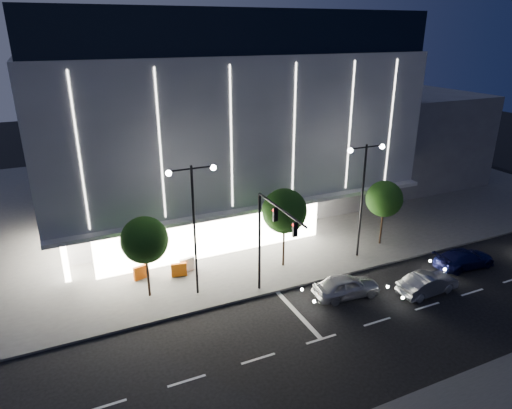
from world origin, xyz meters
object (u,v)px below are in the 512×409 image
at_px(barrier_d, 187,265).
at_px(tree_mid, 285,213).
at_px(traffic_mast, 270,231).
at_px(tree_left, 145,242).
at_px(car_second, 428,284).
at_px(barrier_c, 179,270).
at_px(street_lamp_west, 194,212).
at_px(car_third, 464,259).
at_px(street_lamp_east, 363,185).
at_px(barrier_a, 141,272).
at_px(car_lead, 346,286).
at_px(tree_right, 384,201).

bearing_deg(barrier_d, tree_mid, -28.97).
height_order(traffic_mast, barrier_d, traffic_mast).
bearing_deg(tree_left, car_second, -23.08).
relative_size(tree_left, car_second, 1.30).
bearing_deg(barrier_c, car_second, -21.89).
relative_size(street_lamp_west, barrier_d, 8.18).
height_order(car_third, barrier_d, car_third).
relative_size(tree_mid, barrier_c, 5.59).
relative_size(traffic_mast, barrier_c, 6.43).
xyz_separation_m(traffic_mast, street_lamp_east, (9.00, 2.66, 0.93)).
relative_size(street_lamp_west, tree_mid, 1.46).
bearing_deg(barrier_a, tree_left, -102.99).
bearing_deg(street_lamp_east, street_lamp_west, 180.00).
bearing_deg(car_lead, tree_left, 71.07).
distance_m(street_lamp_west, barrier_d, 6.19).
distance_m(street_lamp_west, street_lamp_east, 13.00).
distance_m(car_second, car_third, 5.42).
relative_size(street_lamp_west, car_third, 1.87).
distance_m(street_lamp_west, tree_mid, 7.28).
relative_size(street_lamp_west, car_lead, 1.99).
height_order(tree_mid, tree_right, tree_mid).
bearing_deg(car_lead, barrier_c, 58.73).
height_order(street_lamp_east, tree_right, street_lamp_east).
height_order(car_lead, barrier_a, car_lead).
height_order(traffic_mast, street_lamp_west, street_lamp_west).
bearing_deg(street_lamp_west, car_lead, -25.75).
distance_m(car_second, barrier_d, 16.77).
relative_size(street_lamp_east, tree_mid, 1.46).
bearing_deg(car_lead, car_third, -86.64).
bearing_deg(street_lamp_west, tree_mid, 8.26).
xyz_separation_m(traffic_mast, car_third, (15.27, -1.97, -4.33)).
xyz_separation_m(barrier_a, barrier_d, (3.28, -0.26, 0.00)).
bearing_deg(car_third, barrier_d, 71.18).
bearing_deg(tree_mid, street_lamp_west, -171.74).
bearing_deg(traffic_mast, tree_left, 152.16).
relative_size(car_second, barrier_d, 4.00).
bearing_deg(car_second, barrier_d, 53.25).
bearing_deg(barrier_a, barrier_c, -31.39).
bearing_deg(tree_left, street_lamp_east, -3.65).
height_order(street_lamp_west, tree_left, street_lamp_west).
distance_m(traffic_mast, street_lamp_west, 4.89).
distance_m(traffic_mast, tree_mid, 4.82).
bearing_deg(tree_mid, tree_right, -0.00).
xyz_separation_m(tree_right, barrier_c, (-16.55, 1.65, -3.23)).
distance_m(street_lamp_east, barrier_a, 17.24).
bearing_deg(car_lead, tree_mid, 24.76).
bearing_deg(tree_right, traffic_mast, -162.98).
relative_size(street_lamp_west, car_second, 2.05).
relative_size(tree_left, car_lead, 1.27).
xyz_separation_m(street_lamp_east, barrier_a, (-16.04, 3.43, -5.31)).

